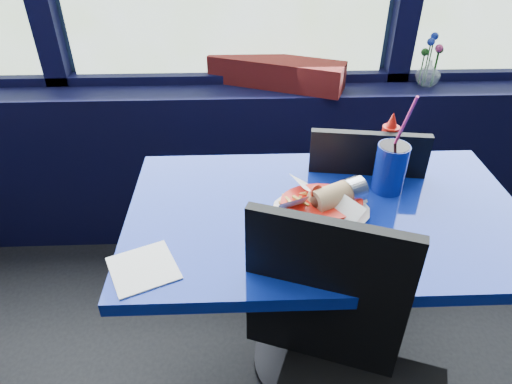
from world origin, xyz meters
The scene contains 10 objects.
window_sill centered at (0.00, 2.87, 0.40)m, with size 5.00×0.26×0.80m, color black.
near_table centered at (0.30, 2.00, 0.57)m, with size 1.20×0.70×0.75m.
chair_near_front centered at (0.29, 1.58, 0.55)m, with size 0.55×0.55×0.95m.
chair_near_back centered at (0.45, 2.32, 0.52)m, with size 0.46×0.47×0.90m.
planter_box centered at (0.21, 2.89, 0.86)m, with size 0.61×0.15×0.12m, color maroon.
flower_vase centered at (0.90, 2.87, 0.87)m, with size 0.11×0.12×0.23m.
food_basket centered at (0.29, 1.99, 0.78)m, with size 0.27×0.26×0.10m.
ketchup_bottle centered at (0.54, 2.24, 0.84)m, with size 0.06×0.06×0.21m.
soda_cup centered at (0.52, 2.11, 0.83)m, with size 0.10×0.10×0.34m.
napkin centered at (-0.21, 1.77, 0.75)m, with size 0.16×0.16×0.00m, color white.
Camera 1 is at (0.05, 0.90, 1.58)m, focal length 32.00 mm.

